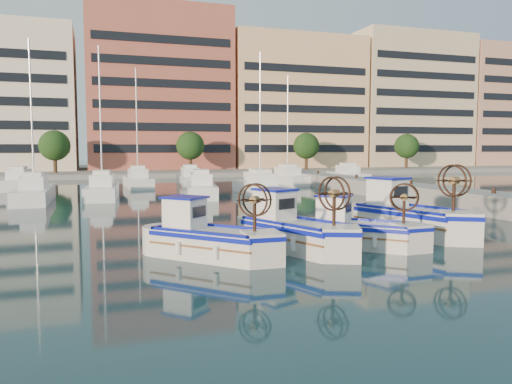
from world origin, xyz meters
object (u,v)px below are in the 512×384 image
at_px(fishing_boat_b, 294,229).
at_px(fishing_boat_c, 357,229).
at_px(fishing_boat_a, 208,237).
at_px(fishing_boat_d, 408,215).

relative_size(fishing_boat_b, fishing_boat_c, 1.20).
distance_m(fishing_boat_a, fishing_boat_d, 9.56).
distance_m(fishing_boat_b, fishing_boat_d, 6.20).
bearing_deg(fishing_boat_b, fishing_boat_d, -8.63).
relative_size(fishing_boat_a, fishing_boat_d, 0.79).
xyz_separation_m(fishing_boat_b, fishing_boat_c, (2.55, -0.22, -0.09)).
relative_size(fishing_boat_a, fishing_boat_c, 1.06).
bearing_deg(fishing_boat_a, fishing_boat_d, -32.54).
relative_size(fishing_boat_a, fishing_boat_b, 0.88).
distance_m(fishing_boat_a, fishing_boat_c, 5.92).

